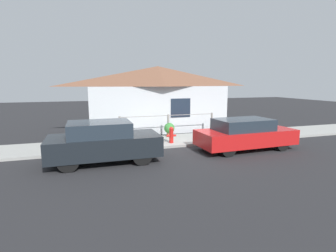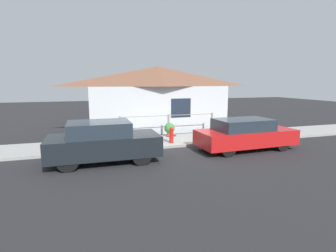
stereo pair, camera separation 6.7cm
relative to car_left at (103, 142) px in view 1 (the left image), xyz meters
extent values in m
plane|color=#262628|center=(3.38, 1.12, -0.72)|extent=(60.00, 60.00, 0.00)
cube|color=#9E9E99|center=(3.38, 2.26, -0.67)|extent=(24.00, 2.27, 0.11)
cube|color=silver|center=(3.38, 4.09, 0.54)|extent=(7.52, 0.12, 2.52)
cube|color=#1E2838|center=(4.32, 4.02, 0.67)|extent=(1.10, 0.04, 1.00)
pyramid|color=brown|center=(3.38, 5.13, 2.34)|extent=(7.92, 2.20, 1.08)
cylinder|color=gray|center=(0.98, 3.24, -0.09)|extent=(0.10, 0.10, 1.05)
cylinder|color=gray|center=(3.38, 3.24, -0.09)|extent=(0.10, 0.10, 1.05)
cylinder|color=gray|center=(5.78, 3.24, -0.09)|extent=(0.10, 0.10, 1.05)
cylinder|color=gray|center=(3.38, 3.24, 0.39)|extent=(4.80, 0.03, 0.03)
cube|color=black|center=(0.04, 0.00, -0.13)|extent=(3.76, 1.71, 0.68)
cube|color=#232D38|center=(-0.11, 0.00, 0.46)|extent=(2.07, 1.50, 0.48)
cylinder|color=black|center=(1.20, 0.72, -0.38)|extent=(0.67, 0.20, 0.67)
cylinder|color=black|center=(1.20, -0.73, -0.38)|extent=(0.67, 0.20, 0.67)
cylinder|color=black|center=(-1.12, 0.73, -0.38)|extent=(0.67, 0.20, 0.67)
cylinder|color=black|center=(-1.13, -0.72, -0.38)|extent=(0.67, 0.20, 0.67)
cube|color=red|center=(5.68, 0.00, -0.19)|extent=(4.10, 1.75, 0.60)
cube|color=#232D38|center=(5.52, -0.01, 0.33)|extent=(2.27, 1.49, 0.45)
cylinder|color=black|center=(6.91, 0.73, -0.42)|extent=(0.61, 0.22, 0.60)
cylinder|color=black|center=(6.96, -0.64, -0.42)|extent=(0.61, 0.22, 0.60)
cylinder|color=black|center=(4.41, 0.64, -0.42)|extent=(0.61, 0.22, 0.60)
cylinder|color=black|center=(4.46, -0.73, -0.42)|extent=(0.61, 0.22, 0.60)
cylinder|color=red|center=(3.00, 1.62, -0.32)|extent=(0.19, 0.19, 0.58)
sphere|color=red|center=(3.00, 1.62, 0.01)|extent=(0.19, 0.19, 0.19)
cylinder|color=red|center=(2.87, 1.62, -0.29)|extent=(0.17, 0.08, 0.08)
cylinder|color=red|center=(3.14, 1.62, -0.29)|extent=(0.17, 0.08, 0.08)
cylinder|color=#9E5638|center=(3.35, 2.98, -0.50)|extent=(0.24, 0.24, 0.22)
sphere|color=#387F38|center=(3.35, 2.98, -0.20)|extent=(0.52, 0.52, 0.52)
cylinder|color=#9E5638|center=(-0.12, 2.86, -0.52)|extent=(0.30, 0.30, 0.18)
sphere|color=#4C8E3D|center=(-0.12, 2.86, -0.25)|extent=(0.49, 0.49, 0.49)
camera|label=1|loc=(-0.55, -9.04, 2.03)|focal=28.00mm
camera|label=2|loc=(-0.49, -9.06, 2.03)|focal=28.00mm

